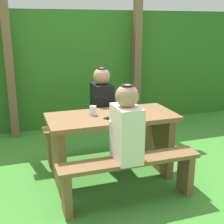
# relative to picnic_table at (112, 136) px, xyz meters

# --- Properties ---
(ground_plane) EXTENTS (12.00, 12.00, 0.00)m
(ground_plane) POSITION_rel_picnic_table_xyz_m (0.00, 0.00, -0.51)
(ground_plane) COLOR #3E862F
(hedge_backdrop) EXTENTS (6.40, 0.88, 1.92)m
(hedge_backdrop) POSITION_rel_picnic_table_xyz_m (0.00, 2.35, 0.45)
(hedge_backdrop) COLOR #2E6620
(hedge_backdrop) RESTS_ON ground_plane
(pergola_post_left) EXTENTS (0.12, 0.12, 2.24)m
(pergola_post_left) POSITION_rel_picnic_table_xyz_m (-1.02, 1.72, 0.61)
(pergola_post_left) COLOR brown
(pergola_post_left) RESTS_ON ground_plane
(pergola_post_right) EXTENTS (0.12, 0.12, 2.24)m
(pergola_post_right) POSITION_rel_picnic_table_xyz_m (1.02, 1.72, 0.61)
(pergola_post_right) COLOR brown
(pergola_post_right) RESTS_ON ground_plane
(picnic_table) EXTENTS (1.40, 0.64, 0.75)m
(picnic_table) POSITION_rel_picnic_table_xyz_m (0.00, 0.00, 0.00)
(picnic_table) COLOR brown
(picnic_table) RESTS_ON ground_plane
(bench_near) EXTENTS (1.40, 0.24, 0.47)m
(bench_near) POSITION_rel_picnic_table_xyz_m (0.00, -0.54, -0.17)
(bench_near) COLOR brown
(bench_near) RESTS_ON ground_plane
(bench_far) EXTENTS (1.40, 0.24, 0.47)m
(bench_far) POSITION_rel_picnic_table_xyz_m (0.00, 0.54, -0.17)
(bench_far) COLOR brown
(bench_far) RESTS_ON ground_plane
(person_white_shirt) EXTENTS (0.25, 0.35, 0.72)m
(person_white_shirt) POSITION_rel_picnic_table_xyz_m (-0.04, -0.54, 0.29)
(person_white_shirt) COLOR silver
(person_white_shirt) RESTS_ON bench_near
(person_black_coat) EXTENTS (0.25, 0.35, 0.72)m
(person_black_coat) POSITION_rel_picnic_table_xyz_m (0.05, 0.54, 0.29)
(person_black_coat) COLOR black
(person_black_coat) RESTS_ON bench_far
(drinking_glass) EXTENTS (0.08, 0.08, 0.10)m
(drinking_glass) POSITION_rel_picnic_table_xyz_m (-0.20, 0.07, 0.29)
(drinking_glass) COLOR silver
(drinking_glass) RESTS_ON picnic_table
(bottle_left) EXTENTS (0.07, 0.07, 0.26)m
(bottle_left) POSITION_rel_picnic_table_xyz_m (0.21, -0.10, 0.34)
(bottle_left) COLOR silver
(bottle_left) RESTS_ON picnic_table
(cell_phone) EXTENTS (0.14, 0.16, 0.01)m
(cell_phone) POSITION_rel_picnic_table_xyz_m (-0.06, -0.15, 0.24)
(cell_phone) COLOR black
(cell_phone) RESTS_ON picnic_table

